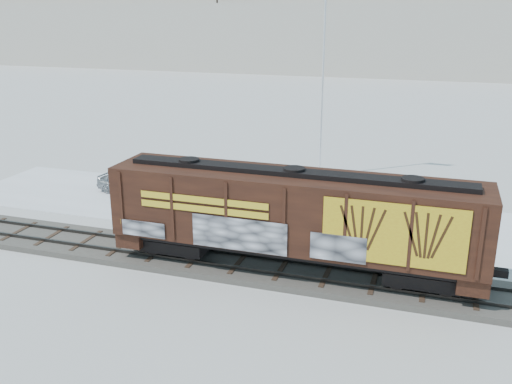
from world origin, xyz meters
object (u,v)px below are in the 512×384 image
(flagpole, at_px, (323,105))
(car_dark, at_px, (370,209))
(car_white, at_px, (243,204))
(hopper_railcar, at_px, (293,214))
(car_silver, at_px, (129,182))

(flagpole, relative_size, car_dark, 2.53)
(car_white, relative_size, car_dark, 0.99)
(hopper_railcar, height_order, car_silver, hopper_railcar)
(car_white, xyz_separation_m, car_dark, (6.75, 1.68, -0.09))
(car_silver, distance_m, car_white, 8.65)
(car_silver, height_order, car_dark, car_dark)
(car_white, bearing_deg, car_silver, 62.01)
(flagpole, height_order, car_dark, flagpole)
(flagpole, distance_m, car_silver, 13.83)
(car_white, height_order, car_dark, car_white)
(hopper_railcar, relative_size, car_dark, 3.06)
(flagpole, relative_size, car_white, 2.55)
(car_silver, relative_size, car_white, 0.80)
(hopper_railcar, xyz_separation_m, car_dark, (2.39, 7.62, -2.07))
(car_silver, bearing_deg, car_dark, -84.24)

